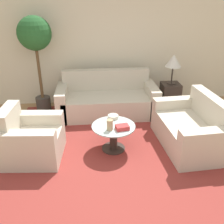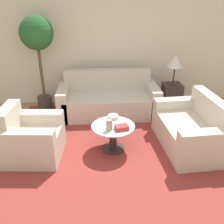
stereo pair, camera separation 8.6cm
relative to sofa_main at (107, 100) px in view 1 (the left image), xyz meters
The scene contains 13 objects.
ground_plane 2.24m from the sofa_main, 93.42° to the right, with size 14.00×14.00×0.00m, color #9E754C.
wall_back 1.22m from the sofa_main, 101.26° to the left, with size 10.00×0.06×2.60m.
rug 1.42m from the sofa_main, 90.07° to the right, with size 3.48×3.62×0.01m.
sofa_main is the anchor object (origin of this frame).
armchair 1.96m from the sofa_main, 130.97° to the right, with size 0.88×0.88×0.83m.
loveseat 1.90m from the sofa_main, 46.54° to the right, with size 0.93×1.42×0.85m.
coffee_table 1.39m from the sofa_main, 90.07° to the right, with size 0.69×0.69×0.43m.
side_table 1.35m from the sofa_main, ahead, with size 0.38×0.38×0.60m.
table_lamp 1.56m from the sofa_main, ahead, with size 0.33×0.33×0.61m.
potted_plant 1.83m from the sofa_main, 169.39° to the left, with size 0.65×0.65×1.94m.
vase 1.54m from the sofa_main, 92.67° to the right, with size 0.09×0.09×0.17m.
bowl 1.16m from the sofa_main, 89.17° to the right, with size 0.18×0.18×0.06m.
book_stack 1.54m from the sofa_main, 85.50° to the right, with size 0.22×0.17×0.07m.
Camera 1 is at (-0.21, -2.59, 2.31)m, focal length 40.00 mm.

